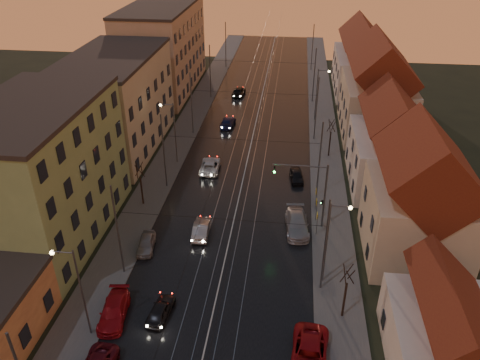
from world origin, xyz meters
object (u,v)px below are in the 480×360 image
at_px(parked_right_2, 297,176).
at_px(driving_car_2, 210,165).
at_px(street_lamp_0, 76,285).
at_px(street_lamp_3, 319,90).
at_px(driving_car_1, 201,228).
at_px(parked_right_0, 309,355).
at_px(parked_right_1, 297,224).
at_px(street_lamp_1, 331,236).
at_px(driving_car_3, 228,122).
at_px(driving_car_4, 239,91).
at_px(parked_left_3, 146,243).
at_px(driving_car_0, 160,310).
at_px(traffic_light_mast, 315,188).
at_px(parked_left_2, 114,311).
at_px(street_lamp_2, 172,127).

bearing_deg(parked_right_2, driving_car_2, 166.60).
bearing_deg(street_lamp_0, driving_car_2, 79.68).
height_order(street_lamp_3, driving_car_1, street_lamp_3).
height_order(parked_right_0, parked_right_1, parked_right_1).
distance_m(street_lamp_1, driving_car_1, 13.79).
relative_size(driving_car_3, driving_car_4, 0.99).
height_order(parked_left_3, parked_right_2, parked_left_3).
bearing_deg(driving_car_0, street_lamp_0, 32.04).
bearing_deg(street_lamp_0, driving_car_1, 65.06).
bearing_deg(traffic_light_mast, street_lamp_0, -136.90).
distance_m(traffic_light_mast, driving_car_2, 16.63).
bearing_deg(driving_car_4, traffic_light_mast, 113.10).
bearing_deg(parked_right_2, parked_right_1, -95.89).
relative_size(street_lamp_0, street_lamp_1, 1.00).
height_order(traffic_light_mast, parked_left_2, traffic_light_mast).
bearing_deg(street_lamp_3, driving_car_3, -164.21).
relative_size(driving_car_3, parked_right_2, 1.22).
relative_size(street_lamp_3, traffic_light_mast, 1.11).
bearing_deg(parked_left_2, traffic_light_mast, 35.46).
distance_m(street_lamp_3, parked_right_2, 19.38).
relative_size(driving_car_1, parked_left_2, 0.89).
bearing_deg(street_lamp_3, parked_left_3, -116.53).
relative_size(parked_left_2, parked_left_3, 1.28).
height_order(driving_car_0, parked_right_0, parked_right_0).
xyz_separation_m(traffic_light_mast, driving_car_4, (-12.02, 37.70, -3.83)).
xyz_separation_m(driving_car_2, parked_right_1, (10.76, -11.30, 0.10)).
height_order(street_lamp_0, parked_right_2, street_lamp_0).
bearing_deg(parked_left_3, street_lamp_3, 56.15).
xyz_separation_m(driving_car_0, parked_left_2, (-3.57, -0.61, 0.06)).
xyz_separation_m(driving_car_2, parked_left_3, (-3.32, -15.97, -0.05)).
xyz_separation_m(street_lamp_0, driving_car_3, (5.08, 40.29, -4.24)).
bearing_deg(parked_left_2, driving_car_4, 79.25).
relative_size(street_lamp_1, street_lamp_3, 1.00).
bearing_deg(street_lamp_0, parked_left_2, 50.52).
distance_m(street_lamp_2, parked_right_1, 20.58).
distance_m(street_lamp_2, street_lamp_3, 24.24).
distance_m(driving_car_3, parked_right_0, 42.54).
bearing_deg(driving_car_3, driving_car_1, 95.57).
bearing_deg(driving_car_0, driving_car_1, -89.70).
xyz_separation_m(traffic_light_mast, parked_right_0, (-0.46, -16.65, -3.82)).
height_order(street_lamp_0, street_lamp_1, same).
bearing_deg(driving_car_3, parked_right_1, 115.82).
xyz_separation_m(street_lamp_3, parked_left_3, (-16.70, -33.45, -4.26)).
bearing_deg(parked_right_1, driving_car_1, -174.61).
bearing_deg(driving_car_2, parked_right_2, 170.71).
height_order(street_lamp_2, parked_left_2, street_lamp_2).
bearing_deg(driving_car_0, street_lamp_3, -101.13).
xyz_separation_m(street_lamp_1, driving_car_4, (-13.13, 45.69, -4.11)).
bearing_deg(driving_car_1, parked_right_2, -130.85).
xyz_separation_m(street_lamp_2, driving_car_3, (5.08, 12.29, -4.24)).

